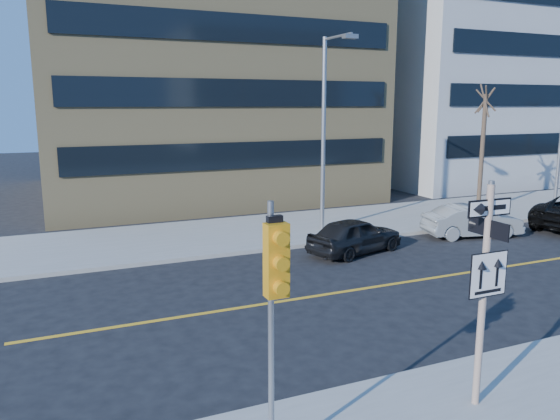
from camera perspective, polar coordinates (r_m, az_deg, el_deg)
name	(u,v)px	position (r m, az deg, el deg)	size (l,w,h in m)	color
ground	(394,354)	(12.83, 11.80, -14.48)	(120.00, 120.00, 0.00)	black
far_sidewalk	(539,204)	(33.21, 25.43, 0.58)	(66.00, 6.00, 0.15)	gray
sign_pole	(485,282)	(10.15, 20.60, -7.10)	(0.92, 0.92, 4.06)	silver
traffic_signal	(275,282)	(7.68, -0.50, -7.51)	(0.32, 0.45, 4.00)	gray
parked_car_a	(355,235)	(20.47, 7.85, -2.65)	(3.95, 1.59, 1.35)	black
parked_car_b	(472,221)	(24.16, 19.46, -1.10)	(4.05, 1.41, 1.34)	gray
streetlight_a	(326,122)	(22.87, 4.87, 9.18)	(0.55, 2.25, 8.00)	gray
street_tree_west	(486,103)	(28.65, 20.68, 10.42)	(1.80, 1.80, 6.35)	#362820
building_brick	(190,46)	(35.66, -9.43, 16.54)	(18.00, 18.00, 18.00)	tan
building_grey_mid	(475,77)	(45.49, 19.74, 12.93)	(20.00, 16.00, 15.00)	#A8ABAE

